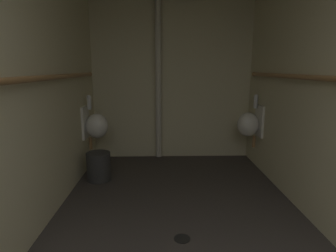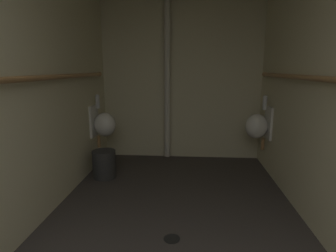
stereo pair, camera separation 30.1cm
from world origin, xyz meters
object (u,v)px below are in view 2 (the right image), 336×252
at_px(floor_drain, 172,238).
at_px(waste_bin, 104,164).
at_px(urinal_right_mid, 258,125).
at_px(standpipe_back_wall, 167,73).
at_px(urinal_left_mid, 103,124).

height_order(floor_drain, waste_bin, waste_bin).
height_order(urinal_right_mid, waste_bin, urinal_right_mid).
relative_size(urinal_right_mid, floor_drain, 5.39).
relative_size(urinal_right_mid, standpipe_back_wall, 0.29).
bearing_deg(floor_drain, waste_bin, 126.80).
height_order(urinal_right_mid, floor_drain, urinal_right_mid).
relative_size(floor_drain, waste_bin, 0.39).
relative_size(urinal_left_mid, urinal_right_mid, 1.00).
xyz_separation_m(urinal_left_mid, standpipe_back_wall, (0.86, 0.50, 0.69)).
distance_m(urinal_left_mid, urinal_right_mid, 2.15).
xyz_separation_m(urinal_right_mid, floor_drain, (-1.07, -1.72, -0.64)).
distance_m(urinal_right_mid, standpipe_back_wall, 1.53).
distance_m(urinal_left_mid, standpipe_back_wall, 1.22).
xyz_separation_m(urinal_left_mid, floor_drain, (1.08, -1.67, -0.64)).
bearing_deg(standpipe_back_wall, urinal_right_mid, -19.66).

